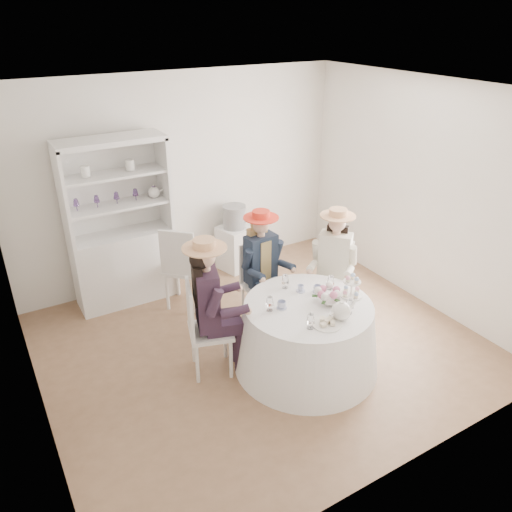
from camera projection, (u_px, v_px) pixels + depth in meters
ground at (261, 344)px, 5.55m from camera, size 4.50×4.50×0.00m
ceiling at (262, 91)px, 4.35m from camera, size 4.50×4.50×0.00m
wall_back at (182, 179)px, 6.49m from camera, size 4.50×0.00×4.50m
wall_front at (412, 335)px, 3.41m from camera, size 4.50×0.00×4.50m
wall_left at (17, 292)px, 3.93m from camera, size 0.00×4.50×4.50m
wall_right at (422, 194)px, 5.97m from camera, size 0.00×4.50×4.50m
tea_table at (307, 336)px, 5.07m from camera, size 1.48×1.48×0.74m
hutch at (123, 246)px, 6.11m from camera, size 1.33×0.73×2.07m
side_table at (235, 248)px, 7.05m from camera, size 0.50×0.50×0.63m
hatbox at (234, 217)px, 6.84m from camera, size 0.37×0.37×0.32m
guest_left at (210, 300)px, 4.80m from camera, size 0.60×0.56×1.48m
guest_mid at (262, 261)px, 5.65m from camera, size 0.50×0.52×1.38m
guest_right at (334, 260)px, 5.68m from camera, size 0.59×0.58×1.39m
spare_chair at (182, 266)px, 5.99m from camera, size 0.63×0.63×1.08m
teacup_a at (282, 305)px, 4.83m from camera, size 0.11×0.11×0.07m
teacup_b at (301, 289)px, 5.12m from camera, size 0.07×0.07×0.06m
teacup_c at (317, 289)px, 5.11m from camera, size 0.11×0.11×0.07m
flower_bowl at (331, 302)px, 4.91m from camera, size 0.25×0.25×0.05m
flower_arrangement at (327, 293)px, 4.92m from camera, size 0.21×0.21×0.08m
table_teapot at (341, 311)px, 4.65m from camera, size 0.26×0.18×0.19m
sandwich_plate at (327, 323)px, 4.59m from camera, size 0.27×0.27×0.06m
cupcake_stand at (351, 288)px, 5.03m from camera, size 0.24×0.24×0.22m
stemware_set at (309, 298)px, 4.87m from camera, size 0.84×0.81×0.15m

